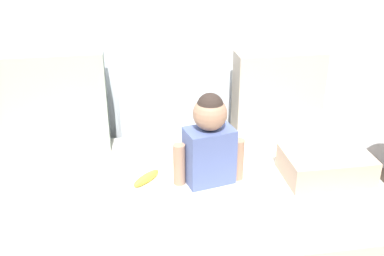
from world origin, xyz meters
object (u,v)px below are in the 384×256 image
banana (146,178)px  throw_pillow_center (168,98)px  throw_pillow_right (277,94)px  folded_blanket (326,165)px  couch (178,212)px  toddler (210,141)px  throw_pillow_left (49,103)px

banana → throw_pillow_center: bearing=69.1°
throw_pillow_right → folded_blanket: bearing=-79.5°
throw_pillow_center → throw_pillow_right: throw_pillow_center is taller
couch → toddler: size_ratio=4.42×
couch → throw_pillow_left: throw_pillow_left is taller
throw_pillow_left → throw_pillow_right: (1.21, 0.00, -0.03)m
couch → banana: size_ratio=11.46×
toddler → throw_pillow_left: bearing=149.8°
couch → throw_pillow_center: (0.00, 0.37, 0.47)m
throw_pillow_center → throw_pillow_right: (0.60, 0.00, -0.02)m
throw_pillow_left → banana: 0.65m
throw_pillow_right → toddler: bearing=-137.0°
toddler → couch: bearing=155.2°
throw_pillow_center → throw_pillow_right: 0.60m
throw_pillow_right → toddler: 0.64m
throw_pillow_right → throw_pillow_center: bearing=180.0°
throw_pillow_center → banana: (-0.15, -0.40, -0.24)m
toddler → folded_blanket: 0.58m
throw_pillow_left → throw_pillow_right: throw_pillow_left is taller
throw_pillow_left → toddler: 0.86m
toddler → folded_blanket: size_ratio=1.10×
folded_blanket → banana: bearing=174.0°
banana → folded_blanket: (0.85, -0.09, 0.04)m
couch → throw_pillow_center: bearing=90.0°
throw_pillow_center → folded_blanket: bearing=-34.9°
couch → throw_pillow_left: 0.85m
throw_pillow_left → throw_pillow_center: 0.60m
couch → folded_blanket: folded_blanket is taller
throw_pillow_center → couch: bearing=-90.0°
toddler → folded_blanket: (0.55, -0.05, -0.15)m
toddler → banana: toddler is taller
banana → folded_blanket: 0.85m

